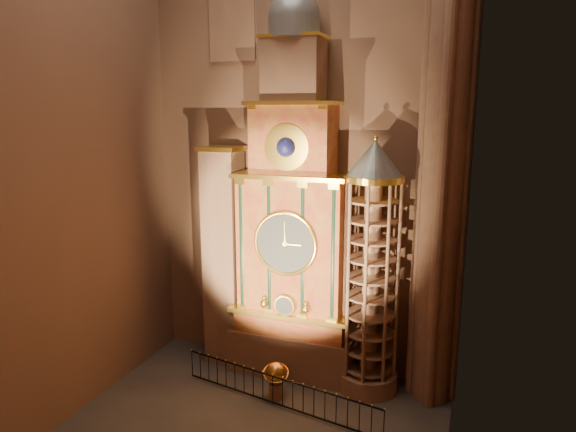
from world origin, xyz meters
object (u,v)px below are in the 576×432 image
at_px(astronomical_clock, 293,230).
at_px(portrait_tower, 224,256).
at_px(stair_turret, 371,271).
at_px(celestial_globe, 276,377).
at_px(iron_railing, 278,391).

xyz_separation_m(astronomical_clock, portrait_tower, (-3.40, 0.02, -1.53)).
relative_size(astronomical_clock, portrait_tower, 1.64).
distance_m(astronomical_clock, stair_turret, 3.78).
xyz_separation_m(celestial_globe, iron_railing, (0.31, -0.62, -0.26)).
distance_m(astronomical_clock, iron_railing, 6.70).
height_order(portrait_tower, celestial_globe, portrait_tower).
relative_size(portrait_tower, stair_turret, 0.94).
xyz_separation_m(stair_turret, iron_railing, (-3.11, -2.68, -4.59)).
bearing_deg(portrait_tower, celestial_globe, -34.04).
height_order(astronomical_clock, stair_turret, astronomical_clock).
bearing_deg(stair_turret, astronomical_clock, 175.70).
height_order(celestial_globe, iron_railing, celestial_globe).
relative_size(portrait_tower, celestial_globe, 6.55).
bearing_deg(astronomical_clock, iron_railing, -82.53).
xyz_separation_m(portrait_tower, stair_turret, (6.90, -0.28, 0.12)).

